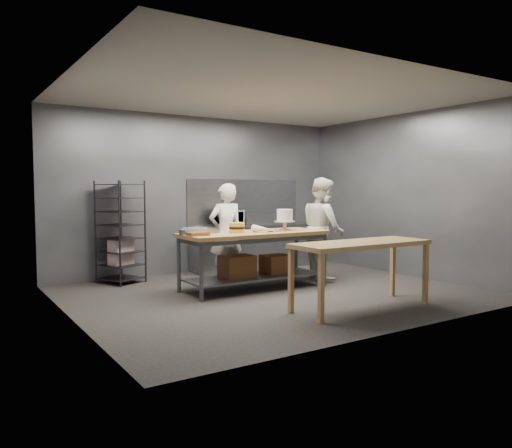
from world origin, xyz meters
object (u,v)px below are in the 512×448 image
(speed_rack, at_px, (120,233))
(chef_behind, at_px, (226,233))
(near_counter, at_px, (361,248))
(layer_cake, at_px, (237,228))
(chef_right, at_px, (323,228))
(frosted_cake_stand, at_px, (285,217))
(work_table, at_px, (254,253))
(microwave, at_px, (229,218))

(speed_rack, height_order, chef_behind, speed_rack)
(near_counter, relative_size, chef_behind, 1.18)
(chef_behind, bearing_deg, layer_cake, 75.65)
(chef_right, bearing_deg, near_counter, 174.11)
(near_counter, distance_m, chef_right, 2.25)
(speed_rack, distance_m, frosted_cake_stand, 2.82)
(work_table, bearing_deg, microwave, 72.77)
(layer_cake, bearing_deg, frosted_cake_stand, -0.58)
(chef_right, xyz_separation_m, frosted_cake_stand, (-0.95, -0.14, 0.24))
(near_counter, relative_size, frosted_cake_stand, 5.72)
(near_counter, bearing_deg, frosted_cake_stand, 87.43)
(near_counter, height_order, chef_behind, chef_behind)
(frosted_cake_stand, xyz_separation_m, layer_cake, (-0.92, 0.01, -0.14))
(work_table, xyz_separation_m, chef_right, (1.54, 0.13, 0.33))
(work_table, height_order, chef_right, chef_right)
(microwave, height_order, layer_cake, microwave)
(chef_right, relative_size, microwave, 3.34)
(chef_right, height_order, frosted_cake_stand, chef_right)
(chef_right, height_order, microwave, chef_right)
(near_counter, height_order, speed_rack, speed_rack)
(chef_right, height_order, layer_cake, chef_right)
(microwave, relative_size, frosted_cake_stand, 1.55)
(work_table, height_order, layer_cake, layer_cake)
(microwave, distance_m, frosted_cake_stand, 1.77)
(chef_right, bearing_deg, layer_cake, 115.39)
(speed_rack, bearing_deg, chef_behind, -31.95)
(near_counter, bearing_deg, chef_behind, 103.45)
(microwave, bearing_deg, near_counter, -90.56)
(chef_right, bearing_deg, work_table, 116.08)
(chef_behind, height_order, frosted_cake_stand, chef_behind)
(near_counter, distance_m, chef_behind, 2.67)
(frosted_cake_stand, bearing_deg, speed_rack, 142.85)
(chef_right, relative_size, frosted_cake_stand, 5.18)
(near_counter, height_order, microwave, microwave)
(near_counter, xyz_separation_m, chef_right, (1.03, 2.00, 0.09))
(work_table, height_order, microwave, microwave)
(near_counter, height_order, frosted_cake_stand, frosted_cake_stand)
(layer_cake, bearing_deg, work_table, 0.74)
(speed_rack, bearing_deg, frosted_cake_stand, -37.15)
(layer_cake, bearing_deg, near_counter, -65.96)
(work_table, distance_m, microwave, 1.90)
(layer_cake, bearing_deg, chef_behind, 73.75)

